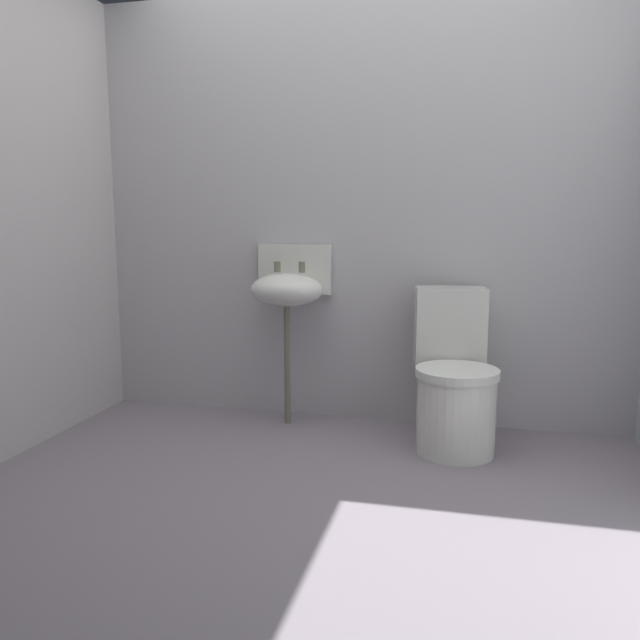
# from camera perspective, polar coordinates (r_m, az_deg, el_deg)

# --- Properties ---
(ground_plane) EXTENTS (3.37, 2.70, 0.08)m
(ground_plane) POSITION_cam_1_polar(r_m,az_deg,el_deg) (2.69, -1.50, -16.74)
(ground_plane) COLOR slate
(wall_back) EXTENTS (3.37, 0.10, 2.35)m
(wall_back) POSITION_cam_1_polar(r_m,az_deg,el_deg) (3.59, 3.47, 9.71)
(wall_back) COLOR #B1AEB0
(wall_back) RESTS_ON ground
(toilet_near_wall) EXTENTS (0.48, 0.65, 0.78)m
(toilet_near_wall) POSITION_cam_1_polar(r_m,az_deg,el_deg) (3.24, 11.90, -5.61)
(toilet_near_wall) COLOR silver
(toilet_near_wall) RESTS_ON ground
(sink) EXTENTS (0.42, 0.35, 0.99)m
(sink) POSITION_cam_1_polar(r_m,az_deg,el_deg) (3.49, -2.88, 2.85)
(sink) COLOR #676855
(sink) RESTS_ON ground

